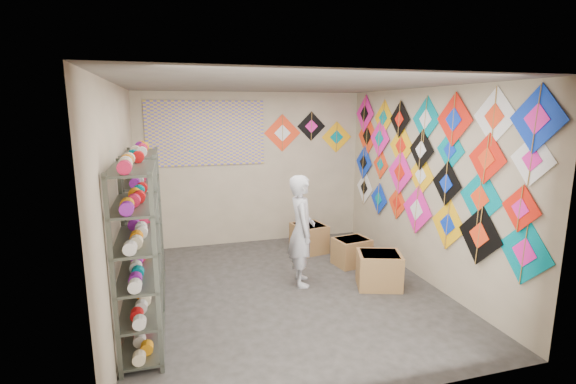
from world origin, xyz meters
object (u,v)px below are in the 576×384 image
object	(u,v)px
carton_b	(352,252)
shelf_rack_front	(139,259)
carton_a	(379,270)
shelf_rack_back	(145,224)
shopkeeper	(302,230)
carton_c	(309,238)

from	to	relation	value
carton_b	shelf_rack_front	bearing A→B (deg)	-162.96
shelf_rack_front	carton_a	bearing A→B (deg)	11.90
shelf_rack_front	carton_a	xyz separation A→B (m)	(3.03, 0.64, -0.71)
shelf_rack_back	shopkeeper	xyz separation A→B (m)	(2.04, -0.25, -0.18)
shelf_rack_back	carton_c	size ratio (longest dim) A/B	3.48
shopkeeper	carton_a	distance (m)	1.19
shelf_rack_front	shopkeeper	distance (m)	2.30
shelf_rack_front	shopkeeper	size ratio (longest dim) A/B	1.23
shelf_rack_front	shelf_rack_back	size ratio (longest dim) A/B	1.00
shelf_rack_front	carton_a	size ratio (longest dim) A/B	3.28
carton_c	shelf_rack_back	bearing A→B (deg)	-169.80
shopkeeper	carton_c	xyz separation A→B (m)	(0.54, 1.23, -0.53)
shelf_rack_back	carton_a	distance (m)	3.19
shelf_rack_back	carton_a	xyz separation A→B (m)	(3.03, -0.66, -0.71)
shopkeeper	carton_c	distance (m)	1.45
shelf_rack_front	carton_b	world-z (taller)	shelf_rack_front
shelf_rack_front	carton_c	xyz separation A→B (m)	(2.58, 2.28, -0.71)
shelf_rack_front	carton_a	world-z (taller)	shelf_rack_front
shelf_rack_front	shopkeeper	world-z (taller)	shelf_rack_front
shopkeeper	carton_b	xyz separation A→B (m)	(0.98, 0.46, -0.56)
shelf_rack_back	carton_b	size ratio (longest dim) A/B	3.68
shelf_rack_back	carton_c	xyz separation A→B (m)	(2.58, 0.98, -0.71)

